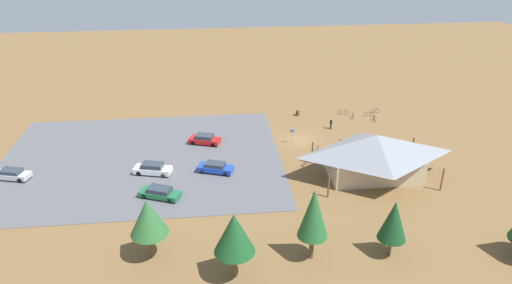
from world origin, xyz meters
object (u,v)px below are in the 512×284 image
bicycle_white_yard_center (317,150)px  pine_mideast (234,233)px  bicycle_blue_lone_west (374,118)px  car_green_second_row (160,193)px  bicycle_yellow_front_row (369,114)px  bicycle_silver_by_bin (341,143)px  car_silver_mid_lot (12,174)px  trash_bin (298,113)px  bike_pavilion (375,153)px  lot_sign (292,134)px  visitor_by_pavilion (331,124)px  pine_far_west (148,217)px  bicycle_teal_edge_south (375,111)px  bicycle_orange_yard_right (343,112)px  pine_center (313,214)px  car_white_far_end (153,169)px  car_blue_near_entry (215,168)px  bicycle_purple_edge_north (353,116)px  car_red_inner_stall (205,139)px  pine_midwest (394,220)px  bicycle_red_near_sign (306,163)px

bicycle_white_yard_center → pine_mideast: bearing=61.4°
bicycle_blue_lone_west → car_green_second_row: 37.95m
bicycle_yellow_front_row → bicycle_silver_by_bin: size_ratio=0.90×
bicycle_white_yard_center → car_silver_mid_lot: bearing=4.8°
trash_bin → bicycle_blue_lone_west: 12.27m
bike_pavilion → lot_sign: bike_pavilion is taller
bicycle_silver_by_bin → visitor_by_pavilion: bearing=-91.0°
trash_bin → pine_mideast: (12.89, 37.50, 4.23)m
visitor_by_pavilion → pine_far_west: bearing=48.7°
trash_bin → pine_far_west: size_ratio=0.14×
trash_bin → car_silver_mid_lot: bearing=23.3°
bicycle_white_yard_center → bicycle_teal_edge_south: bicycle_white_yard_center is taller
bicycle_orange_yard_right → pine_center: bearing=69.6°
bicycle_white_yard_center → bicycle_blue_lone_west: size_ratio=0.94×
bicycle_teal_edge_south → pine_far_west: bearing=45.1°
pine_mideast → car_white_far_end: (8.99, -20.02, -3.90)m
car_green_second_row → car_blue_near_entry: bearing=-140.8°
lot_sign → bicycle_white_yard_center: 4.57m
bicycle_orange_yard_right → bike_pavilion: bearing=84.3°
bicycle_blue_lone_west → bicycle_orange_yard_right: bearing=-37.5°
bicycle_purple_edge_north → bicycle_orange_yard_right: (1.10, -1.70, 0.01)m
visitor_by_pavilion → bicycle_purple_edge_north: bearing=-140.3°
car_white_far_end → car_red_inner_stall: bearing=-128.7°
pine_midwest → pine_far_west: bearing=-5.4°
bicycle_purple_edge_north → car_silver_mid_lot: size_ratio=0.36×
bicycle_silver_by_bin → car_green_second_row: car_green_second_row is taller
bicycle_white_yard_center → visitor_by_pavilion: visitor_by_pavilion is taller
pine_center → pine_midwest: (-7.57, 0.35, -1.08)m
car_blue_near_entry → visitor_by_pavilion: (-18.07, -12.02, 0.15)m
visitor_by_pavilion → bicycle_yellow_front_row: bearing=-150.2°
bicycle_yellow_front_row → pine_far_west: bearing=45.2°
car_green_second_row → car_red_inner_stall: size_ratio=1.08×
bicycle_white_yard_center → bicycle_yellow_front_row: 16.45m
bicycle_white_yard_center → car_silver_mid_lot: car_silver_mid_lot is taller
lot_sign → bicycle_white_yard_center: bearing=131.1°
bike_pavilion → pine_center: (11.11, 14.74, 1.68)m
bicycle_orange_yard_right → car_white_far_end: bearing=30.2°
pine_midwest → car_red_inner_stall: size_ratio=1.26×
bicycle_purple_edge_north → car_white_far_end: size_ratio=0.34×
bicycle_red_near_sign → bicycle_white_yard_center: bearing=-123.5°
bicycle_silver_by_bin → bicycle_orange_yard_right: bearing=-107.8°
bicycle_yellow_front_row → visitor_by_pavilion: bearing=29.8°
bicycle_yellow_front_row → bicycle_red_near_sign: 20.68m
bicycle_red_near_sign → car_silver_mid_lot: 36.91m
pine_mideast → bicycle_blue_lone_west: bearing=-125.9°
trash_bin → bicycle_yellow_front_row: size_ratio=0.56×
lot_sign → car_blue_near_entry: bearing=34.4°
car_green_second_row → car_silver_mid_lot: 19.60m
bicycle_silver_by_bin → bicycle_red_near_sign: (6.15, 5.29, -0.03)m
pine_center → bicycle_yellow_front_row: bearing=-116.6°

